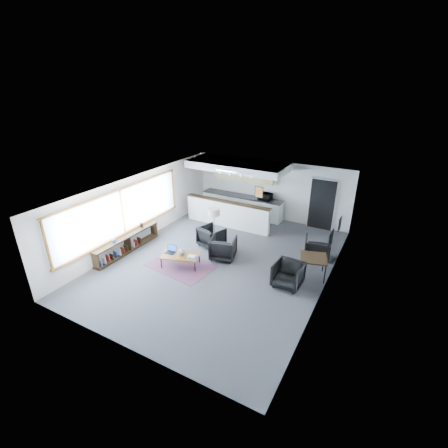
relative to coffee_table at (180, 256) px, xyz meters
The scene contains 21 objects.
room 1.64m from the coffee_table, 40.81° to the left, with size 7.02×9.02×2.62m.
window 2.66m from the coffee_table, behind, with size 0.10×5.95×1.66m.
console 2.28m from the coffee_table, behind, with size 0.35×3.00×0.80m.
kitchenette 4.71m from the coffee_table, 92.11° to the left, with size 4.20×1.96×2.60m.
doorway 6.31m from the coffee_table, 57.91° to the left, with size 1.10×0.12×2.15m.
track_light 3.79m from the coffee_table, 81.90° to the left, with size 1.60×0.07×0.15m.
wall_art_lower 4.82m from the coffee_table, 15.99° to the left, with size 0.03×0.38×0.48m.
wall_art_upper 5.31m from the coffee_table, 29.93° to the left, with size 0.03×0.34×0.44m.
kilim_rug 0.37m from the coffee_table, 153.43° to the right, with size 2.31×1.71×0.01m.
coffee_table is the anchor object (origin of this frame).
laptop 0.41m from the coffee_table, behind, with size 0.36×0.31×0.24m.
ceramic_pot 0.17m from the coffee_table, 11.60° to the left, with size 0.25×0.25×0.25m.
book_stack 0.47m from the coffee_table, ahead, with size 0.35×0.31×0.09m.
coaster 0.22m from the coffee_table, 75.19° to the right, with size 0.12×0.12×0.01m.
armchair_left 1.73m from the coffee_table, 83.89° to the left, with size 0.83×0.78×0.85m, color black.
armchair_right 1.52m from the coffee_table, 49.00° to the left, with size 0.84×0.79×0.87m, color black.
floor_lamp 2.07m from the coffee_table, 83.02° to the left, with size 0.52×0.52×1.49m.
dining_table 4.31m from the coffee_table, 20.52° to the left, with size 1.00×1.00×0.68m.
dining_chair_near 3.58m from the coffee_table, ahead, with size 0.70×0.66×0.72m, color black.
dining_chair_far 4.72m from the coffee_table, 35.12° to the left, with size 0.71×0.66×0.73m, color black.
microwave 5.18m from the coffee_table, 79.61° to the left, with size 0.56×0.31×0.38m, color black.
Camera 1 is at (4.80, -8.44, 5.77)m, focal length 26.00 mm.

